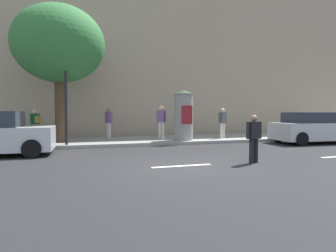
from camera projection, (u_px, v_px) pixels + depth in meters
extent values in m
plane|color=#232326|center=(182.00, 166.00, 8.42)|extent=(80.00, 80.00, 0.00)
cube|color=gray|center=(136.00, 141.00, 15.09)|extent=(36.00, 4.00, 0.15)
cube|color=silver|center=(182.00, 166.00, 8.42)|extent=(1.80, 0.16, 0.01)
cube|color=tan|center=(121.00, 46.00, 19.57)|extent=(36.00, 5.00, 11.95)
cylinder|color=black|center=(66.00, 104.00, 12.44)|extent=(0.12, 0.12, 3.52)
cube|color=black|center=(65.00, 53.00, 12.16)|extent=(0.24, 0.24, 0.75)
sphere|color=#390605|center=(65.00, 46.00, 12.02)|extent=(0.16, 0.16, 0.16)
sphere|color=#F2A519|center=(65.00, 52.00, 12.04)|extent=(0.16, 0.16, 0.16)
sphere|color=#07330F|center=(65.00, 58.00, 12.05)|extent=(0.16, 0.16, 0.16)
cylinder|color=gray|center=(184.00, 117.00, 14.56)|extent=(0.93, 0.93, 2.31)
cone|color=#334C33|center=(184.00, 92.00, 14.50)|extent=(1.02, 1.02, 0.20)
cube|color=maroon|center=(187.00, 115.00, 14.10)|extent=(0.56, 0.02, 0.90)
cylinder|color=#4C3826|center=(60.00, 113.00, 13.51)|extent=(0.48, 0.48, 2.77)
ellipsoid|color=#337238|center=(59.00, 44.00, 13.36)|extent=(4.14, 4.14, 3.52)
cylinder|color=black|center=(251.00, 151.00, 8.83)|extent=(0.14, 0.14, 0.75)
cylinder|color=black|center=(256.00, 151.00, 8.97)|extent=(0.14, 0.14, 0.75)
cube|color=black|center=(254.00, 130.00, 8.87)|extent=(0.51, 0.39, 0.53)
cylinder|color=black|center=(249.00, 131.00, 8.70)|extent=(0.09, 0.09, 0.50)
cylinder|color=black|center=(259.00, 130.00, 9.03)|extent=(0.09, 0.09, 0.50)
sphere|color=#8C664C|center=(254.00, 118.00, 8.85)|extent=(0.20, 0.20, 0.20)
cylinder|color=silver|center=(37.00, 132.00, 15.15)|extent=(0.14, 0.14, 0.78)
cylinder|color=silver|center=(34.00, 132.00, 14.94)|extent=(0.14, 0.14, 0.78)
cube|color=#1E5938|center=(35.00, 119.00, 15.01)|extent=(0.46, 0.50, 0.55)
cylinder|color=#1E5938|center=(39.00, 119.00, 15.26)|extent=(0.09, 0.09, 0.52)
cylinder|color=#1E5938|center=(31.00, 119.00, 14.76)|extent=(0.09, 0.09, 0.52)
sphere|color=beige|center=(35.00, 112.00, 14.99)|extent=(0.21, 0.21, 0.21)
cube|color=#B78C33|center=(38.00, 119.00, 14.95)|extent=(0.29, 0.32, 0.36)
cylinder|color=silver|center=(163.00, 131.00, 15.11)|extent=(0.14, 0.14, 0.88)
cylinder|color=silver|center=(160.00, 131.00, 15.22)|extent=(0.14, 0.14, 0.88)
cube|color=#724C84|center=(161.00, 116.00, 15.13)|extent=(0.45, 0.46, 0.62)
cylinder|color=#724C84|center=(166.00, 116.00, 15.00)|extent=(0.09, 0.09, 0.59)
cylinder|color=#724C84|center=(157.00, 116.00, 15.25)|extent=(0.09, 0.09, 0.59)
sphere|color=beige|center=(161.00, 108.00, 15.11)|extent=(0.24, 0.24, 0.24)
cylinder|color=silver|center=(110.00, 131.00, 15.60)|extent=(0.14, 0.14, 0.82)
cylinder|color=silver|center=(108.00, 130.00, 15.81)|extent=(0.14, 0.14, 0.82)
cube|color=#724C84|center=(109.00, 118.00, 15.67)|extent=(0.36, 0.55, 0.58)
cylinder|color=#724C84|center=(111.00, 118.00, 15.42)|extent=(0.09, 0.09, 0.55)
cylinder|color=#724C84|center=(107.00, 117.00, 15.92)|extent=(0.09, 0.09, 0.55)
sphere|color=#8C664C|center=(108.00, 110.00, 15.65)|extent=(0.22, 0.22, 0.22)
cylinder|color=silver|center=(221.00, 131.00, 15.58)|extent=(0.14, 0.14, 0.81)
cylinder|color=silver|center=(224.00, 130.00, 15.73)|extent=(0.14, 0.14, 0.81)
cube|color=#4C4C51|center=(223.00, 118.00, 15.62)|extent=(0.49, 0.42, 0.57)
cylinder|color=#4C4C51|center=(220.00, 118.00, 15.43)|extent=(0.09, 0.09, 0.55)
cylinder|color=#4C4C51|center=(225.00, 118.00, 15.81)|extent=(0.09, 0.09, 0.55)
sphere|color=beige|center=(223.00, 110.00, 15.60)|extent=(0.22, 0.22, 0.22)
cylinder|color=black|center=(32.00, 149.00, 9.86)|extent=(0.65, 0.24, 0.64)
cylinder|color=black|center=(39.00, 143.00, 11.54)|extent=(0.65, 0.24, 0.64)
cube|color=silver|center=(313.00, 131.00, 14.54)|extent=(4.09, 2.02, 0.85)
cube|color=#262D38|center=(310.00, 118.00, 14.46)|extent=(2.32, 1.75, 0.52)
cylinder|color=black|center=(301.00, 139.00, 13.37)|extent=(0.65, 0.25, 0.64)
cylinder|color=black|center=(278.00, 136.00, 15.04)|extent=(0.65, 0.25, 0.64)
cylinder|color=black|center=(323.00, 135.00, 15.74)|extent=(0.65, 0.25, 0.64)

